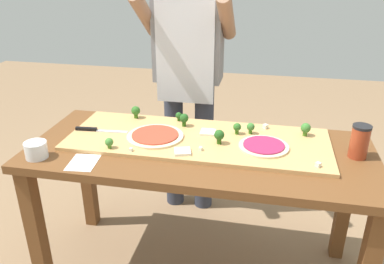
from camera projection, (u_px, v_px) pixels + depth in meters
prep_table at (200, 168)px, 1.90m from camera, size 1.63×0.69×0.76m
cutting_board at (198, 139)px, 1.92m from camera, size 1.27×0.47×0.02m
chefs_knife at (94, 130)px, 1.98m from camera, size 0.27×0.04×0.02m
pizza_whole_beet_magenta at (264, 146)px, 1.81m from camera, size 0.23×0.23×0.02m
pizza_whole_tomato_red at (155, 136)px, 1.92m from camera, size 0.28×0.28×0.02m
pizza_slice_near_right at (208, 132)px, 1.96m from camera, size 0.07×0.07×0.01m
pizza_slice_far_left at (183, 151)px, 1.76m from camera, size 0.09×0.09×0.01m
broccoli_floret_front_mid at (109, 142)px, 1.80m from camera, size 0.04×0.04×0.05m
broccoli_floret_back_mid at (136, 111)px, 2.13m from camera, size 0.05×0.05×0.07m
broccoli_floret_front_right at (251, 127)px, 1.94m from camera, size 0.04×0.04×0.06m
broccoli_floret_center_left at (237, 127)px, 1.94m from camera, size 0.04×0.04×0.06m
broccoli_floret_back_right at (219, 136)px, 1.84m from camera, size 0.05×0.05×0.07m
broccoli_floret_back_left at (306, 128)px, 1.92m from camera, size 0.05×0.05×0.07m
broccoli_floret_front_left at (184, 119)px, 2.02m from camera, size 0.05×0.05×0.07m
broccoli_floret_center_right at (179, 116)px, 2.10m from camera, size 0.04×0.04×0.05m
cheese_crumble_a at (265, 126)px, 2.01m from camera, size 0.03×0.03×0.02m
cheese_crumble_b at (318, 165)px, 1.65m from camera, size 0.03×0.03×0.02m
cheese_crumble_c at (201, 149)px, 1.79m from camera, size 0.02×0.02×0.02m
cheese_crumble_d at (131, 150)px, 1.78m from camera, size 0.02×0.02×0.01m
flour_cup at (36, 151)px, 1.75m from camera, size 0.10×0.10×0.08m
sauce_jar at (360, 141)px, 1.74m from camera, size 0.08×0.08×0.16m
recipe_note at (83, 163)px, 1.72m from camera, size 0.13×0.17×0.00m
cook_center at (188, 64)px, 2.34m from camera, size 0.54×0.39×1.67m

